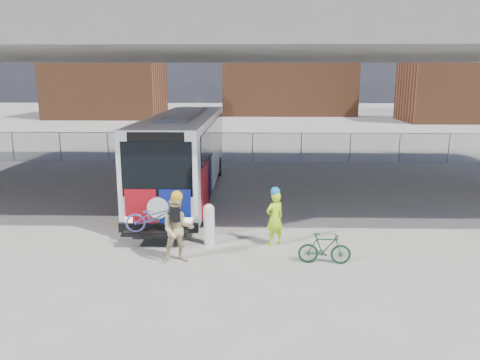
{
  "coord_description": "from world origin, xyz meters",
  "views": [
    {
      "loc": [
        0.98,
        -16.61,
        5.15
      ],
      "look_at": [
        0.56,
        -0.47,
        1.6
      ],
      "focal_mm": 35.0,
      "sensor_mm": 36.0,
      "label": 1
    }
  ],
  "objects_px": {
    "bollard": "(209,223)",
    "bike_parked": "(325,249)",
    "cyclist_hivis": "(275,217)",
    "cyclist_tan": "(178,229)",
    "bus": "(184,148)"
  },
  "relations": [
    {
      "from": "bus",
      "to": "bike_parked",
      "type": "relative_size",
      "value": 8.78
    },
    {
      "from": "bollard",
      "to": "cyclist_tan",
      "type": "bearing_deg",
      "value": -116.79
    },
    {
      "from": "cyclist_hivis",
      "to": "cyclist_tan",
      "type": "bearing_deg",
      "value": -3.53
    },
    {
      "from": "bollard",
      "to": "cyclist_tan",
      "type": "distance_m",
      "value": 1.68
    },
    {
      "from": "cyclist_tan",
      "to": "bike_parked",
      "type": "relative_size",
      "value": 1.41
    },
    {
      "from": "cyclist_hivis",
      "to": "bike_parked",
      "type": "height_order",
      "value": "cyclist_hivis"
    },
    {
      "from": "bollard",
      "to": "bike_parked",
      "type": "distance_m",
      "value": 3.71
    },
    {
      "from": "bus",
      "to": "bike_parked",
      "type": "xyz_separation_m",
      "value": [
        5.04,
        -7.81,
        -1.66
      ]
    },
    {
      "from": "cyclist_hivis",
      "to": "bike_parked",
      "type": "bearing_deg",
      "value": 100.57
    },
    {
      "from": "bus",
      "to": "bollard",
      "type": "relative_size",
      "value": 9.9
    },
    {
      "from": "cyclist_tan",
      "to": "bus",
      "type": "bearing_deg",
      "value": 82.55
    },
    {
      "from": "cyclist_hivis",
      "to": "cyclist_tan",
      "type": "relative_size",
      "value": 0.9
    },
    {
      "from": "cyclist_hivis",
      "to": "bike_parked",
      "type": "relative_size",
      "value": 1.27
    },
    {
      "from": "bus",
      "to": "bollard",
      "type": "bearing_deg",
      "value": -75.41
    },
    {
      "from": "bollard",
      "to": "bike_parked",
      "type": "xyz_separation_m",
      "value": [
        3.39,
        -1.49,
        -0.26
      ]
    }
  ]
}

